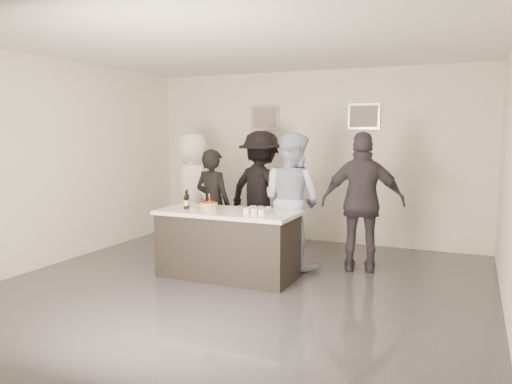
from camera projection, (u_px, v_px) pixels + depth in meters
floor at (240, 287)px, 6.28m from camera, size 6.00×6.00×0.00m
ceiling at (239, 42)px, 5.92m from camera, size 6.00×6.00×0.00m
wall_back at (312, 157)px, 8.83m from camera, size 6.00×0.04×3.00m
wall_front at (49, 198)px, 3.37m from camera, size 6.00×0.04×3.00m
wall_left at (55, 162)px, 7.29m from camera, size 0.04×6.00×3.00m
picture_left at (265, 118)px, 9.08m from camera, size 0.54×0.04×0.44m
picture_right at (364, 116)px, 8.36m from camera, size 0.54×0.04×0.44m
bar_counter at (228, 244)px, 6.68m from camera, size 1.86×0.86×0.90m
cake at (209, 207)px, 6.73m from camera, size 0.24×0.24×0.08m
beer_bottle_a at (187, 198)px, 6.94m from camera, size 0.07×0.07×0.26m
beer_bottle_b at (186, 200)px, 6.75m from camera, size 0.07×0.07×0.26m
tumbler_cluster at (257, 210)px, 6.41m from camera, size 0.30×0.30×0.08m
candles at (198, 212)px, 6.52m from camera, size 0.24×0.08×0.01m
person_main_black at (213, 204)px, 7.61m from camera, size 0.67×0.49×1.68m
person_main_blue at (291, 200)px, 7.15m from camera, size 1.12×0.99×1.94m
person_guest_left at (193, 190)px, 8.35m from camera, size 1.13×1.04×1.93m
person_guest_right at (363, 202)px, 6.90m from camera, size 1.22×0.73×1.95m
person_guest_back at (261, 191)px, 8.14m from camera, size 1.42×1.05×1.96m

